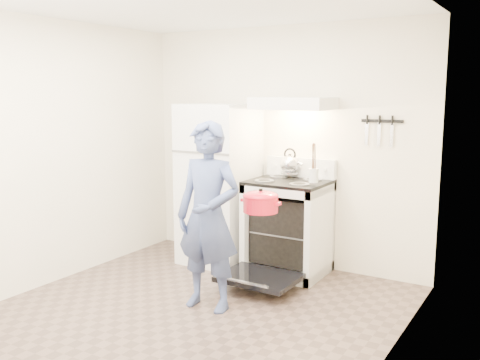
% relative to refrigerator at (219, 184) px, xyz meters
% --- Properties ---
extents(floor, '(3.60, 3.60, 0.00)m').
position_rel_refrigerator_xyz_m(floor, '(0.58, -1.45, -0.85)').
color(floor, brown).
rests_on(floor, ground).
extents(back_wall, '(3.20, 0.02, 2.50)m').
position_rel_refrigerator_xyz_m(back_wall, '(0.58, 0.35, 0.40)').
color(back_wall, '#F0E5CA').
rests_on(back_wall, ground).
extents(refrigerator, '(0.70, 0.70, 1.70)m').
position_rel_refrigerator_xyz_m(refrigerator, '(0.00, 0.00, 0.00)').
color(refrigerator, silver).
rests_on(refrigerator, floor).
extents(stove_body, '(0.76, 0.65, 0.92)m').
position_rel_refrigerator_xyz_m(stove_body, '(0.81, 0.02, -0.39)').
color(stove_body, silver).
rests_on(stove_body, floor).
extents(cooktop, '(0.76, 0.65, 0.03)m').
position_rel_refrigerator_xyz_m(cooktop, '(0.81, 0.02, 0.09)').
color(cooktop, black).
rests_on(cooktop, stove_body).
extents(backsplash, '(0.76, 0.07, 0.20)m').
position_rel_refrigerator_xyz_m(backsplash, '(0.81, 0.31, 0.20)').
color(backsplash, silver).
rests_on(backsplash, cooktop).
extents(oven_door, '(0.70, 0.54, 0.04)m').
position_rel_refrigerator_xyz_m(oven_door, '(0.81, -0.57, -0.72)').
color(oven_door, black).
rests_on(oven_door, floor).
extents(oven_rack, '(0.60, 0.52, 0.01)m').
position_rel_refrigerator_xyz_m(oven_rack, '(0.81, 0.02, -0.41)').
color(oven_rack, gray).
rests_on(oven_rack, stove_body).
extents(range_hood, '(0.76, 0.50, 0.12)m').
position_rel_refrigerator_xyz_m(range_hood, '(0.81, 0.10, 0.86)').
color(range_hood, silver).
rests_on(range_hood, back_wall).
extents(knife_strip, '(0.40, 0.02, 0.03)m').
position_rel_refrigerator_xyz_m(knife_strip, '(1.63, 0.33, 0.70)').
color(knife_strip, black).
rests_on(knife_strip, back_wall).
extents(pizza_stone, '(0.36, 0.36, 0.02)m').
position_rel_refrigerator_xyz_m(pizza_stone, '(0.90, 0.10, -0.40)').
color(pizza_stone, '#94744B').
rests_on(pizza_stone, oven_rack).
extents(tea_kettle, '(0.25, 0.20, 0.30)m').
position_rel_refrigerator_xyz_m(tea_kettle, '(0.72, 0.23, 0.25)').
color(tea_kettle, silver).
rests_on(tea_kettle, cooktop).
extents(utensil_jar, '(0.10, 0.10, 0.13)m').
position_rel_refrigerator_xyz_m(utensil_jar, '(1.13, -0.10, 0.20)').
color(utensil_jar, silver).
rests_on(utensil_jar, cooktop).
extents(person, '(0.60, 0.42, 1.59)m').
position_rel_refrigerator_xyz_m(person, '(0.63, -1.13, -0.05)').
color(person, navy).
rests_on(person, floor).
extents(dutch_oven, '(0.37, 0.30, 0.24)m').
position_rel_refrigerator_xyz_m(dutch_oven, '(0.92, -0.76, 0.02)').
color(dutch_oven, red).
rests_on(dutch_oven, person).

